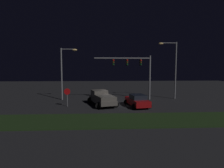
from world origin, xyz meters
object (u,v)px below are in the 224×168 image
(traffic_signal_gantry, at_px, (134,67))
(stop_sign, at_px, (67,94))
(pickup_truck, at_px, (102,97))
(street_lamp_left, at_px, (65,67))
(car_sedan, at_px, (137,101))
(street_lamp_right, at_px, (172,63))

(traffic_signal_gantry, relative_size, stop_sign, 3.73)
(pickup_truck, height_order, stop_sign, stop_sign)
(traffic_signal_gantry, bearing_deg, street_lamp_left, 177.81)
(traffic_signal_gantry, relative_size, street_lamp_left, 1.10)
(car_sedan, xyz_separation_m, traffic_signal_gantry, (0.33, 4.93, 4.16))
(street_lamp_right, bearing_deg, pickup_truck, -158.59)
(traffic_signal_gantry, height_order, stop_sign, traffic_signal_gantry)
(car_sedan, height_order, stop_sign, stop_sign)
(pickup_truck, bearing_deg, street_lamp_left, 34.17)
(car_sedan, distance_m, street_lamp_right, 9.39)
(street_lamp_left, bearing_deg, street_lamp_right, -0.06)
(pickup_truck, bearing_deg, car_sedan, -122.85)
(pickup_truck, height_order, traffic_signal_gantry, traffic_signal_gantry)
(car_sedan, xyz_separation_m, street_lamp_right, (6.23, 5.29, 4.62))
(stop_sign, bearing_deg, traffic_signal_gantry, 26.88)
(pickup_truck, relative_size, street_lamp_right, 0.67)
(car_sedan, relative_size, stop_sign, 2.08)
(traffic_signal_gantry, bearing_deg, pickup_truck, -141.02)
(car_sedan, height_order, street_lamp_right, street_lamp_right)
(traffic_signal_gantry, xyz_separation_m, stop_sign, (-8.87, -4.49, -3.34))
(street_lamp_right, bearing_deg, stop_sign, -161.78)
(traffic_signal_gantry, height_order, street_lamp_left, street_lamp_left)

